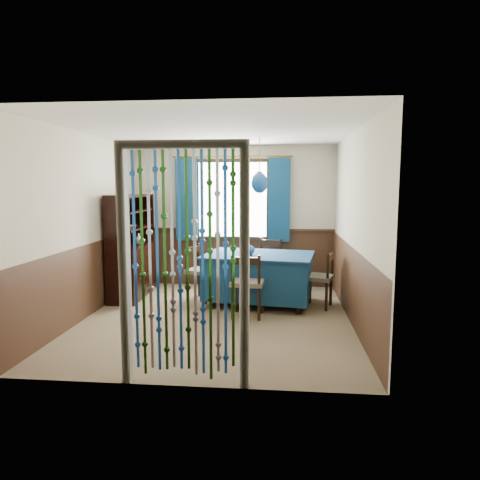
# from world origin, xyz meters

# --- Properties ---
(floor) EXTENTS (4.00, 4.00, 0.00)m
(floor) POSITION_xyz_m (0.00, 0.00, 0.00)
(floor) COLOR brown
(floor) RESTS_ON ground
(ceiling) EXTENTS (4.00, 4.00, 0.00)m
(ceiling) POSITION_xyz_m (0.00, 0.00, 2.50)
(ceiling) COLOR silver
(ceiling) RESTS_ON ground
(wall_back) EXTENTS (3.60, 0.00, 3.60)m
(wall_back) POSITION_xyz_m (0.00, 2.00, 1.25)
(wall_back) COLOR beige
(wall_back) RESTS_ON ground
(wall_front) EXTENTS (3.60, 0.00, 3.60)m
(wall_front) POSITION_xyz_m (0.00, -2.00, 1.25)
(wall_front) COLOR beige
(wall_front) RESTS_ON ground
(wall_left) EXTENTS (0.00, 4.00, 4.00)m
(wall_left) POSITION_xyz_m (-1.80, 0.00, 1.25)
(wall_left) COLOR beige
(wall_left) RESTS_ON ground
(wall_right) EXTENTS (0.00, 4.00, 4.00)m
(wall_right) POSITION_xyz_m (1.80, 0.00, 1.25)
(wall_right) COLOR beige
(wall_right) RESTS_ON ground
(wainscot_back) EXTENTS (3.60, 0.00, 3.60)m
(wainscot_back) POSITION_xyz_m (0.00, 1.99, 0.50)
(wainscot_back) COLOR #3C2416
(wainscot_back) RESTS_ON ground
(wainscot_front) EXTENTS (3.60, 0.00, 3.60)m
(wainscot_front) POSITION_xyz_m (0.00, -1.99, 0.50)
(wainscot_front) COLOR #3C2416
(wainscot_front) RESTS_ON ground
(wainscot_left) EXTENTS (0.00, 4.00, 4.00)m
(wainscot_left) POSITION_xyz_m (-1.79, 0.00, 0.50)
(wainscot_left) COLOR #3C2416
(wainscot_left) RESTS_ON ground
(wainscot_right) EXTENTS (0.00, 4.00, 4.00)m
(wainscot_right) POSITION_xyz_m (1.79, 0.00, 0.50)
(wainscot_right) COLOR #3C2416
(wainscot_right) RESTS_ON ground
(window) EXTENTS (1.32, 0.12, 1.42)m
(window) POSITION_xyz_m (0.00, 1.95, 1.55)
(window) COLOR black
(window) RESTS_ON wall_back
(doorway) EXTENTS (1.16, 0.12, 2.18)m
(doorway) POSITION_xyz_m (0.00, -1.94, 1.05)
(doorway) COLOR silver
(doorway) RESTS_ON ground
(dining_table) EXTENTS (1.74, 1.32, 0.77)m
(dining_table) POSITION_xyz_m (0.53, 0.79, 0.45)
(dining_table) COLOR navy
(dining_table) RESTS_ON floor
(chair_near) EXTENTS (0.47, 0.45, 0.89)m
(chair_near) POSITION_xyz_m (0.41, 0.10, 0.47)
(chair_near) COLOR black
(chair_near) RESTS_ON floor
(chair_far) EXTENTS (0.59, 0.58, 0.91)m
(chair_far) POSITION_xyz_m (0.62, 1.49, 0.48)
(chair_far) COLOR black
(chair_far) RESTS_ON floor
(chair_left) EXTENTS (0.53, 0.55, 0.87)m
(chair_left) POSITION_xyz_m (-0.40, 0.94, 0.46)
(chair_left) COLOR black
(chair_left) RESTS_ON floor
(chair_right) EXTENTS (0.50, 0.51, 0.84)m
(chair_right) POSITION_xyz_m (1.44, 0.68, 0.45)
(chair_right) COLOR black
(chair_right) RESTS_ON floor
(sideboard) EXTENTS (0.47, 1.28, 1.66)m
(sideboard) POSITION_xyz_m (-1.56, 1.07, 0.58)
(sideboard) COLOR black
(sideboard) RESTS_ON floor
(pendant_lamp) EXTENTS (0.25, 0.25, 0.82)m
(pendant_lamp) POSITION_xyz_m (0.53, 0.79, 1.84)
(pendant_lamp) COLOR olive
(pendant_lamp) RESTS_ON ceiling
(vase_table) EXTENTS (0.19, 0.19, 0.18)m
(vase_table) POSITION_xyz_m (0.38, 0.66, 0.86)
(vase_table) COLOR #14498D
(vase_table) RESTS_ON dining_table
(bowl_shelf) EXTENTS (0.26, 0.26, 0.05)m
(bowl_shelf) POSITION_xyz_m (-1.50, 0.88, 1.16)
(bowl_shelf) COLOR beige
(bowl_shelf) RESTS_ON sideboard
(vase_sideboard) EXTENTS (0.22, 0.22, 0.20)m
(vase_sideboard) POSITION_xyz_m (-1.50, 1.27, 0.93)
(vase_sideboard) COLOR beige
(vase_sideboard) RESTS_ON sideboard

